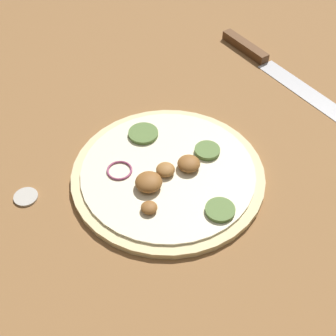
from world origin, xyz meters
name	(u,v)px	position (x,y,z in m)	size (l,w,h in m)	color
ground_plane	(168,177)	(0.00, 0.00, 0.00)	(3.00, 3.00, 0.00)	olive
pizza	(168,174)	(0.00, 0.00, 0.01)	(0.30, 0.30, 0.03)	beige
knife	(263,60)	(-0.06, 0.35, 0.01)	(0.34, 0.11, 0.02)	silver
loose_cap	(26,196)	(-0.13, -0.17, 0.00)	(0.04, 0.04, 0.01)	beige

